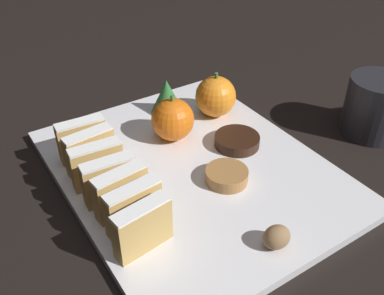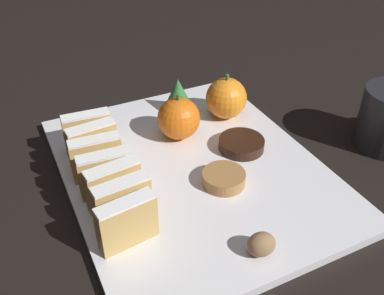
# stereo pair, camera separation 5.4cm
# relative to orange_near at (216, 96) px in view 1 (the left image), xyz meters

# --- Properties ---
(ground_plane) EXTENTS (6.00, 6.00, 0.00)m
(ground_plane) POSITION_rel_orange_near_xyz_m (-0.10, -0.09, -0.04)
(ground_plane) COLOR black
(serving_platter) EXTENTS (0.32, 0.39, 0.01)m
(serving_platter) POSITION_rel_orange_near_xyz_m (-0.10, -0.09, -0.04)
(serving_platter) COLOR white
(serving_platter) RESTS_ON ground_plane
(stollen_slice_front) EXTENTS (0.07, 0.03, 0.06)m
(stollen_slice_front) POSITION_rel_orange_near_xyz_m (-0.22, -0.18, -0.00)
(stollen_slice_front) COLOR tan
(stollen_slice_front) RESTS_ON serving_platter
(stollen_slice_second) EXTENTS (0.06, 0.02, 0.06)m
(stollen_slice_second) POSITION_rel_orange_near_xyz_m (-0.21, -0.15, -0.00)
(stollen_slice_second) COLOR tan
(stollen_slice_second) RESTS_ON serving_platter
(stollen_slice_third) EXTENTS (0.07, 0.02, 0.06)m
(stollen_slice_third) POSITION_rel_orange_near_xyz_m (-0.21, -0.12, -0.00)
(stollen_slice_third) COLOR tan
(stollen_slice_third) RESTS_ON serving_platter
(stollen_slice_fourth) EXTENTS (0.06, 0.02, 0.06)m
(stollen_slice_fourth) POSITION_rel_orange_near_xyz_m (-0.22, -0.09, -0.00)
(stollen_slice_fourth) COLOR tan
(stollen_slice_fourth) RESTS_ON serving_platter
(stollen_slice_fifth) EXTENTS (0.06, 0.02, 0.06)m
(stollen_slice_fifth) POSITION_rel_orange_near_xyz_m (-0.22, -0.06, -0.00)
(stollen_slice_fifth) COLOR tan
(stollen_slice_fifth) RESTS_ON serving_platter
(stollen_slice_sixth) EXTENTS (0.06, 0.02, 0.06)m
(stollen_slice_sixth) POSITION_rel_orange_near_xyz_m (-0.21, -0.03, -0.00)
(stollen_slice_sixth) COLOR tan
(stollen_slice_sixth) RESTS_ON serving_platter
(stollen_slice_back) EXTENTS (0.06, 0.02, 0.06)m
(stollen_slice_back) POSITION_rel_orange_near_xyz_m (-0.21, 0.01, -0.00)
(stollen_slice_back) COLOR tan
(stollen_slice_back) RESTS_ON serving_platter
(orange_near) EXTENTS (0.06, 0.06, 0.07)m
(orange_near) POSITION_rel_orange_near_xyz_m (0.00, 0.00, 0.00)
(orange_near) COLOR orange
(orange_near) RESTS_ON serving_platter
(orange_far) EXTENTS (0.06, 0.06, 0.07)m
(orange_far) POSITION_rel_orange_near_xyz_m (-0.09, -0.02, -0.00)
(orange_far) COLOR orange
(orange_far) RESTS_ON serving_platter
(walnut) EXTENTS (0.03, 0.03, 0.03)m
(walnut) POSITION_rel_orange_near_xyz_m (-0.10, -0.25, -0.02)
(walnut) COLOR #8E6B47
(walnut) RESTS_ON serving_platter
(chocolate_cookie) EXTENTS (0.06, 0.06, 0.01)m
(chocolate_cookie) POSITION_rel_orange_near_xyz_m (-0.02, -0.08, -0.02)
(chocolate_cookie) COLOR black
(chocolate_cookie) RESTS_ON serving_platter
(gingerbread_cookie) EXTENTS (0.05, 0.05, 0.02)m
(gingerbread_cookie) POSITION_rel_orange_near_xyz_m (-0.08, -0.14, -0.02)
(gingerbread_cookie) COLOR #A3703D
(gingerbread_cookie) RESTS_ON serving_platter
(evergreen_sprig) EXTENTS (0.05, 0.05, 0.05)m
(evergreen_sprig) POSITION_rel_orange_near_xyz_m (-0.06, 0.05, -0.00)
(evergreen_sprig) COLOR #2D7538
(evergreen_sprig) RESTS_ON serving_platter
(coffee_mug) EXTENTS (0.12, 0.09, 0.09)m
(coffee_mug) POSITION_rel_orange_near_xyz_m (0.18, -0.15, 0.00)
(coffee_mug) COLOR #232328
(coffee_mug) RESTS_ON ground_plane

